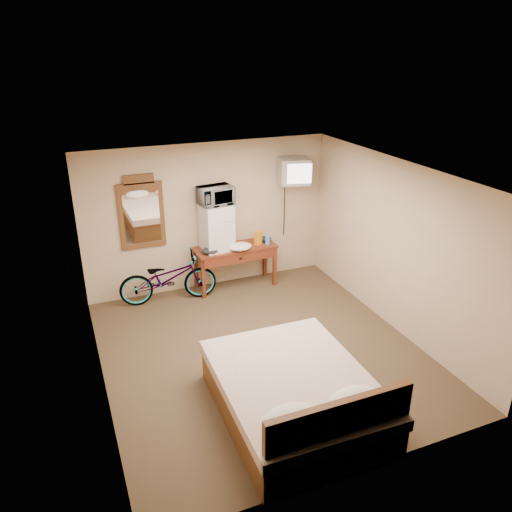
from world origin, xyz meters
The scene contains 13 objects.
room centered at (0.00, 0.00, 1.25)m, with size 4.60×4.64×2.50m.
desk centered at (0.38, 2.00, 0.63)m, with size 1.41×0.57×0.75m.
mini_fridge centered at (0.06, 2.06, 1.14)m, with size 0.52×0.50×0.78m.
microwave centered at (0.06, 2.06, 1.68)m, with size 0.54×0.37×0.30m, color silver.
snack_bag centered at (0.77, 1.98, 0.87)m, with size 0.12×0.07×0.25m, color orange.
blue_cup centered at (0.94, 1.94, 0.82)m, with size 0.08×0.08×0.15m, color #4588ED.
cloth_cream centered at (0.40, 1.86, 0.81)m, with size 0.40×0.31×0.12m, color white.
cloth_dark_a centered at (-0.10, 1.91, 0.81)m, with size 0.30×0.22×0.11m, color black.
cloth_dark_b centered at (0.95, 2.06, 0.80)m, with size 0.21×0.17×0.10m, color black.
crt_television centered at (1.45, 2.02, 1.97)m, with size 0.58×0.63×0.43m.
wall_mirror centered at (-1.11, 2.27, 1.46)m, with size 0.71×0.04×1.21m.
bicycle centered at (-0.83, 1.95, 0.42)m, with size 0.55×1.58×0.83m, color black.
bed centered at (-0.15, -1.37, 0.29)m, with size 1.67×2.18×0.90m.
Camera 1 is at (-2.29, -5.39, 3.96)m, focal length 35.00 mm.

